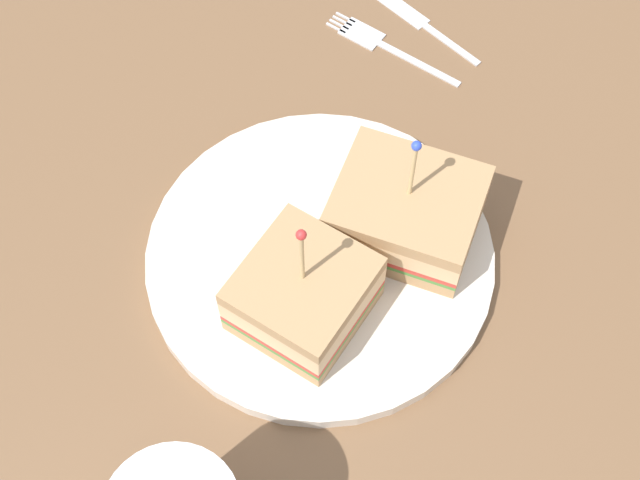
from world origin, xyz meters
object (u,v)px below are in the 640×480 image
object	(u,v)px
sandwich_half_back	(406,211)
sandwich_half_front	(303,294)
fork	(379,42)
knife	(414,17)
plate	(320,258)

from	to	relation	value
sandwich_half_back	sandwich_half_front	bearing A→B (deg)	75.98
fork	knife	world-z (taller)	same
plate	knife	world-z (taller)	plate
knife	sandwich_half_front	bearing A→B (deg)	105.75
sandwich_half_front	knife	bearing A→B (deg)	-74.25
sandwich_half_front	plate	bearing A→B (deg)	-70.20
plate	fork	distance (cm)	21.98
sandwich_half_back	plate	bearing A→B (deg)	52.26
sandwich_half_front	fork	distance (cm)	26.98
fork	plate	bearing A→B (deg)	110.45
plate	sandwich_half_front	distance (cm)	5.75
plate	sandwich_half_back	bearing A→B (deg)	-127.74
fork	knife	size ratio (longest dim) A/B	0.99
sandwich_half_back	knife	xyz separation A→B (cm)	(10.67, -19.59, -3.63)
plate	sandwich_half_front	world-z (taller)	sandwich_half_front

